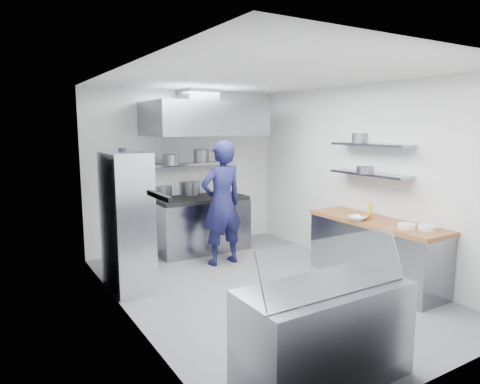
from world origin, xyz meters
TOP-DOWN VIEW (x-y plane):
  - floor at (0.00, 0.00)m, footprint 5.00×5.00m
  - ceiling at (0.00, 0.00)m, footprint 5.00×5.00m
  - wall_back at (0.00, 2.50)m, footprint 3.60×2.80m
  - wall_front at (0.00, -2.50)m, footprint 3.60×2.80m
  - wall_left at (-1.80, 0.00)m, footprint 2.80×5.00m
  - wall_right at (1.80, 0.00)m, footprint 2.80×5.00m
  - gas_range at (0.10, 2.10)m, footprint 1.60×0.80m
  - cooktop at (0.10, 2.10)m, footprint 1.57×0.78m
  - stock_pot_left at (-0.48, 2.39)m, footprint 0.31×0.31m
  - stock_pot_mid at (0.07, 2.44)m, footprint 0.37×0.37m
  - over_range_shelf at (0.10, 2.34)m, footprint 1.60×0.30m
  - shelf_pot_a at (-0.43, 2.10)m, footprint 0.27×0.27m
  - shelf_pot_b at (0.32, 2.55)m, footprint 0.33×0.33m
  - extractor_hood at (0.10, 1.93)m, footprint 1.90×1.15m
  - hood_duct at (0.10, 2.15)m, footprint 0.55×0.55m
  - red_firebox at (-1.25, 2.44)m, footprint 0.22×0.10m
  - chef at (0.06, 1.25)m, footprint 0.74×0.50m
  - wire_rack at (-1.53, 0.99)m, footprint 0.50×0.90m
  - rack_bin_a at (-1.53, 0.89)m, footprint 0.14×0.18m
  - rack_bin_b at (-1.53, 1.36)m, footprint 0.13×0.17m
  - rack_jar at (-1.48, 1.24)m, footprint 0.11×0.11m
  - knife_strip at (-1.78, -0.90)m, footprint 0.04×0.55m
  - prep_counter_base at (1.48, -0.60)m, footprint 0.62×2.00m
  - prep_counter_top at (1.48, -0.60)m, footprint 0.65×2.04m
  - plate_stack_a at (1.42, -1.14)m, footprint 0.21×0.21m
  - plate_stack_b at (1.56, -1.33)m, footprint 0.22×0.22m
  - copper_pan at (1.40, -0.47)m, footprint 0.16×0.16m
  - squeeze_bottle at (1.63, -0.33)m, footprint 0.06×0.06m
  - mixing_bowl at (1.23, -0.48)m, footprint 0.31×0.31m
  - wall_shelf_lower at (1.64, -0.30)m, footprint 0.30×1.30m
  - wall_shelf_upper at (1.64, -0.30)m, footprint 0.30×1.30m
  - shelf_pot_c at (1.49, -0.35)m, footprint 0.24×0.24m
  - shelf_pot_d at (1.77, 0.03)m, footprint 0.25×0.25m
  - display_case at (-0.75, -2.00)m, footprint 1.50×0.70m
  - display_glass at (-0.75, -2.12)m, footprint 1.47×0.19m

SIDE VIEW (x-z plane):
  - floor at x=0.00m, z-range 0.00..0.00m
  - prep_counter_base at x=1.48m, z-range 0.00..0.84m
  - display_case at x=-0.75m, z-range 0.00..0.85m
  - gas_range at x=0.10m, z-range 0.00..0.90m
  - rack_bin_a at x=-1.53m, z-range 0.72..0.88m
  - prep_counter_top at x=1.48m, z-range 0.84..0.90m
  - wire_rack at x=-1.53m, z-range 0.00..1.85m
  - mixing_bowl at x=1.23m, z-range 0.90..0.96m
  - cooktop at x=0.10m, z-range 0.90..0.96m
  - plate_stack_a at x=1.42m, z-range 0.90..0.96m
  - plate_stack_b at x=1.56m, z-range 0.90..0.96m
  - copper_pan at x=1.40m, z-range 0.90..0.96m
  - chef at x=0.06m, z-range 0.00..1.96m
  - squeeze_bottle at x=1.63m, z-range 0.90..1.08m
  - stock_pot_left at x=-0.48m, z-range 0.96..1.16m
  - display_glass at x=-0.75m, z-range 0.86..1.28m
  - stock_pot_mid at x=0.07m, z-range 0.96..1.20m
  - rack_bin_b at x=-1.53m, z-range 1.22..1.38m
  - wall_back at x=0.00m, z-range 1.39..1.41m
  - wall_front at x=0.00m, z-range 1.39..1.41m
  - wall_left at x=-1.80m, z-range 1.39..1.41m
  - wall_right at x=1.80m, z-range 1.39..1.41m
  - red_firebox at x=-1.25m, z-range 1.29..1.55m
  - wall_shelf_lower at x=1.64m, z-range 1.48..1.52m
  - over_range_shelf at x=0.10m, z-range 1.50..1.54m
  - knife_strip at x=-1.78m, z-range 1.53..1.57m
  - shelf_pot_c at x=1.49m, z-range 1.52..1.62m
  - shelf_pot_a at x=-0.43m, z-range 1.54..1.72m
  - shelf_pot_b at x=0.32m, z-range 1.54..1.76m
  - rack_jar at x=-1.48m, z-range 1.71..1.89m
  - wall_shelf_upper at x=1.64m, z-range 1.90..1.94m
  - shelf_pot_d at x=1.77m, z-range 1.94..2.08m
  - extractor_hood at x=0.10m, z-range 2.02..2.57m
  - hood_duct at x=0.10m, z-range 2.56..2.80m
  - ceiling at x=0.00m, z-range 2.80..2.80m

